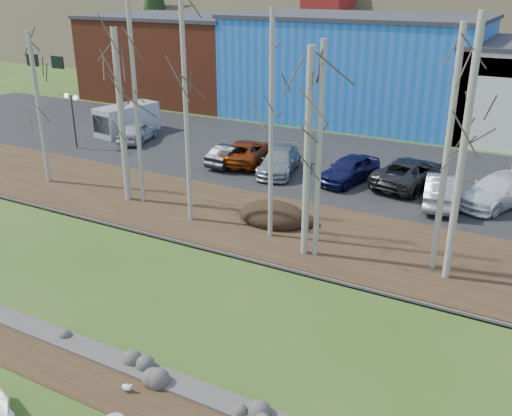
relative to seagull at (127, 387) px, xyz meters
The scene contains 30 objects.
dirt_strip 0.55m from the seagull, behind, with size 80.00×1.80×0.03m, color #382616.
near_bank_rocks 1.07m from the seagull, 119.56° to the left, with size 80.00×0.80×0.50m, color #47423D, non-canonical shape.
river 5.05m from the seagull, 95.94° to the left, with size 80.00×8.00×0.90m, color #12212F, non-canonical shape.
far_bank_rocks 9.14m from the seagull, 93.28° to the left, with size 80.00×0.80×0.46m, color #47423D, non-canonical shape.
far_bank 12.33m from the seagull, 92.43° to the left, with size 80.00×7.00×0.15m, color #382616.
parking_lot 22.83m from the seagull, 91.31° to the left, with size 80.00×14.00×0.14m, color black.
building_brick 44.40m from the seagull, 123.66° to the left, with size 16.32×12.24×7.80m.
building_blue 37.61m from the seagull, 100.05° to the left, with size 20.40×12.24×8.30m.
seagull is the anchor object (origin of this frame).
dirt_mound 12.83m from the seagull, 98.36° to the left, with size 3.44×2.43×0.67m, color black.
birch_0 20.10m from the seagull, 143.55° to the left, with size 0.25×0.25×8.30m.
birch_1 15.76m from the seagull, 127.45° to the left, with size 0.22×0.22×10.30m.
birch_2 15.90m from the seagull, 130.44° to the left, with size 0.29×0.29×8.70m.
birch_3 13.32m from the seagull, 116.41° to the left, with size 0.22×0.22×10.30m.
birch_4 11.17m from the seagull, 85.32° to the left, with size 0.29×0.29×8.51m.
birch_5 12.27m from the seagull, 96.35° to the left, with size 0.20×0.20×9.76m.
birch_6 11.35m from the seagull, 82.90° to the left, with size 0.23×0.23×8.75m.
birch_7 13.74m from the seagull, 59.33° to the left, with size 0.28×0.28×9.84m.
birch_8 13.86m from the seagull, 63.06° to the left, with size 0.25×0.25×9.43m.
birch_11 15.87m from the seagull, 130.33° to the left, with size 0.29×0.29×8.70m.
street_lamp 26.41m from the seagull, 138.06° to the left, with size 1.39×0.57×3.69m.
car_0 26.95m from the seagull, 129.02° to the left, with size 1.65×4.11×1.40m, color silver.
car_1 21.14m from the seagull, 113.05° to the left, with size 1.37×3.94×1.30m, color #222325.
car_2 21.70m from the seagull, 110.71° to the left, with size 2.38×5.16×1.43m, color #8E320C.
car_3 20.10m from the seagull, 104.24° to the left, with size 1.96×4.82×1.40m, color gray.
car_4 19.87m from the seagull, 91.99° to the left, with size 1.79×4.46×1.52m, color #131341.
car_5 19.49m from the seagull, 76.08° to the left, with size 1.69×4.85×1.60m, color #A8A8AA.
car_6 21.08m from the seagull, 83.16° to the left, with size 2.60×5.64×1.57m, color #272729.
car_7 21.48m from the seagull, 70.23° to the left, with size 2.19×5.39×1.56m, color white.
van_grey 29.50m from the seagull, 130.82° to the left, with size 2.73×5.05×2.10m.
Camera 1 is at (10.04, -7.53, 10.90)m, focal length 40.00 mm.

